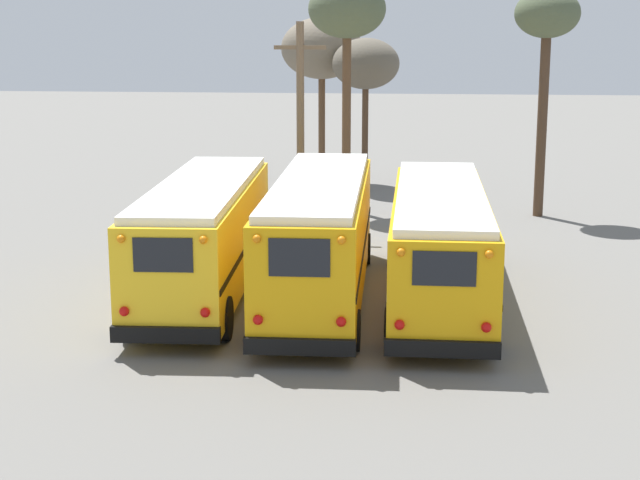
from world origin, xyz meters
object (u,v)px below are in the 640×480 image
Objects in this scene: bare_tree_2 at (366,65)px; utility_pole at (300,123)px; school_bus_2 at (439,241)px; bare_tree_1 at (322,49)px; bare_tree_0 at (347,14)px; school_bus_0 at (204,234)px; bare_tree_3 at (547,23)px; school_bus_1 at (320,235)px.

utility_pole is at bearing -100.54° from bare_tree_2.
bare_tree_1 is (-5.03, 19.85, 4.44)m from school_bus_2.
bare_tree_1 is (-0.34, 11.13, 2.27)m from utility_pole.
bare_tree_0 reaches higher than bare_tree_2.
school_bus_0 is 20.30m from bare_tree_1.
bare_tree_2 is 9.23m from bare_tree_3.
school_bus_2 is 10.14m from utility_pole.
bare_tree_0 is at bearing 176.85° from bare_tree_3.
school_bus_0 is at bearing 176.35° from school_bus_1.
bare_tree_0 is 7.40m from bare_tree_1.
school_bus_1 is 1.29× the size of bare_tree_3.
bare_tree_3 is at bearing -39.47° from bare_tree_1.
bare_tree_3 is (7.42, -0.41, -0.35)m from bare_tree_0.
school_bus_2 is at bearing -80.81° from bare_tree_2.
bare_tree_0 reaches higher than utility_pole.
bare_tree_3 reaches higher than school_bus_0.
utility_pole reaches higher than school_bus_1.
school_bus_0 is 6.28m from school_bus_2.
school_bus_0 is at bearing -93.62° from bare_tree_1.
school_bus_2 is (3.14, 0.13, -0.12)m from school_bus_1.
bare_tree_1 is at bearing 140.94° from bare_tree_2.
bare_tree_3 is at bearing 50.03° from school_bus_0.
school_bus_2 is 20.95m from bare_tree_1.
bare_tree_3 reaches higher than bare_tree_1.
school_bus_0 is at bearing -102.85° from bare_tree_0.
utility_pole is 1.10× the size of bare_tree_2.
school_bus_1 is at bearing -90.64° from bare_tree_2.
utility_pole is 9.74m from bare_tree_2.
school_bus_0 is at bearing -100.48° from bare_tree_2.
school_bus_1 is 14.18m from bare_tree_0.
bare_tree_1 is (1.25, 19.78, 4.38)m from school_bus_0.
school_bus_2 is 14.50m from bare_tree_0.
school_bus_2 is at bearing 2.42° from school_bus_1.
bare_tree_2 is at bearing -39.06° from bare_tree_1.
bare_tree_0 is at bearing 104.80° from school_bus_2.
school_bus_0 is at bearing 179.38° from school_bus_2.
bare_tree_2 reaches higher than school_bus_2.
bare_tree_0 is 1.04× the size of bare_tree_3.
school_bus_1 is at bearing -119.85° from bare_tree_3.
bare_tree_2 is at bearing 85.28° from bare_tree_0.
bare_tree_3 is at bearing -39.59° from bare_tree_2.
school_bus_1 is at bearing -3.65° from school_bus_0.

